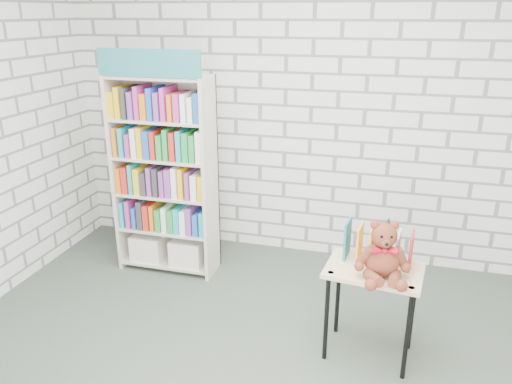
# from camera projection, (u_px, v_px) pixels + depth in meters

# --- Properties ---
(room_shell) EXTENTS (4.52, 4.02, 2.81)m
(room_shell) POSITION_uv_depth(u_px,v_px,m) (246.00, 100.00, 2.44)
(room_shell) COLOR silver
(room_shell) RESTS_ON ground
(bookshelf) EXTENTS (0.86, 0.33, 1.93)m
(bookshelf) POSITION_uv_depth(u_px,v_px,m) (165.00, 174.00, 4.26)
(bookshelf) COLOR beige
(bookshelf) RESTS_ON ground
(display_table) EXTENTS (0.65, 0.48, 0.65)m
(display_table) POSITION_uv_depth(u_px,v_px,m) (373.00, 281.00, 3.21)
(display_table) COLOR #D8BA82
(display_table) RESTS_ON ground
(table_books) EXTENTS (0.44, 0.23, 0.25)m
(table_books) POSITION_uv_depth(u_px,v_px,m) (378.00, 245.00, 3.22)
(table_books) COLOR #206D8E
(table_books) RESTS_ON display_table
(teddy_bear) EXTENTS (0.34, 0.33, 0.37)m
(teddy_bear) POSITION_uv_depth(u_px,v_px,m) (383.00, 256.00, 3.03)
(teddy_bear) COLOR maroon
(teddy_bear) RESTS_ON display_table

